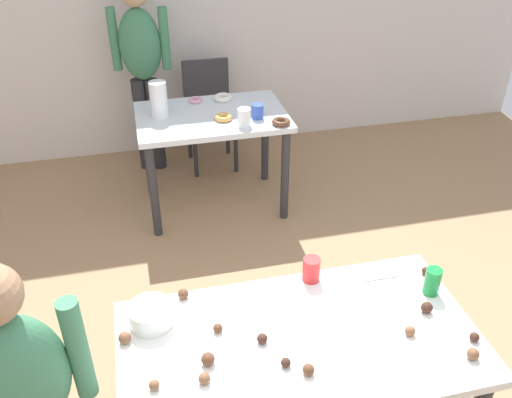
% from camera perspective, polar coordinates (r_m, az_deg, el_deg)
% --- Properties ---
extents(dining_table_near, '(1.37, 0.72, 0.75)m').
position_cam_1_polar(dining_table_near, '(2.22, 4.52, -16.03)').
color(dining_table_near, white).
rests_on(dining_table_near, ground_plane).
extents(dining_table_far, '(1.05, 0.70, 0.75)m').
position_cam_1_polar(dining_table_far, '(3.92, -4.59, 7.25)').
color(dining_table_far, silver).
rests_on(dining_table_far, ground_plane).
extents(chair_far_table, '(0.41, 0.41, 0.87)m').
position_cam_1_polar(chair_far_table, '(4.63, -4.93, 9.50)').
color(chair_far_table, '#2D2D33').
rests_on(chair_far_table, ground_plane).
extents(person_adult_far, '(0.46, 0.26, 1.55)m').
position_cam_1_polar(person_adult_far, '(4.43, -11.82, 13.91)').
color(person_adult_far, '#28282D').
rests_on(person_adult_far, ground_plane).
extents(mixing_bowl, '(0.17, 0.17, 0.08)m').
position_cam_1_polar(mixing_bowl, '(2.20, -10.91, -11.79)').
color(mixing_bowl, white).
rests_on(mixing_bowl, dining_table_near).
extents(soda_can, '(0.07, 0.07, 0.12)m').
position_cam_1_polar(soda_can, '(2.39, 17.94, -8.18)').
color(soda_can, '#198438').
rests_on(soda_can, dining_table_near).
extents(fork_near, '(0.17, 0.02, 0.01)m').
position_cam_1_polar(fork_near, '(2.44, 12.88, -8.04)').
color(fork_near, silver).
rests_on(fork_near, dining_table_near).
extents(cup_near_0, '(0.07, 0.07, 0.11)m').
position_cam_1_polar(cup_near_0, '(2.36, 5.80, -7.32)').
color(cup_near_0, red).
rests_on(cup_near_0, dining_table_near).
extents(cake_ball_0, '(0.05, 0.05, 0.05)m').
position_cam_1_polar(cake_ball_0, '(2.16, -13.56, -13.90)').
color(cake_ball_0, brown).
rests_on(cake_ball_0, dining_table_near).
extents(cake_ball_1, '(0.04, 0.04, 0.04)m').
position_cam_1_polar(cake_ball_1, '(2.11, 0.65, -14.37)').
color(cake_ball_1, '#3D2319').
rests_on(cake_ball_1, dining_table_near).
extents(cake_ball_2, '(0.05, 0.05, 0.05)m').
position_cam_1_polar(cake_ball_2, '(2.05, -5.04, -16.31)').
color(cake_ball_2, brown).
rests_on(cake_ball_2, dining_table_near).
extents(cake_ball_4, '(0.04, 0.04, 0.04)m').
position_cam_1_polar(cake_ball_4, '(2.04, 3.13, -16.69)').
color(cake_ball_4, '#3D2319').
rests_on(cake_ball_4, dining_table_near).
extents(cake_ball_6, '(0.04, 0.04, 0.04)m').
position_cam_1_polar(cake_ball_6, '(2.00, -5.42, -18.16)').
color(cake_ball_6, brown).
rests_on(cake_ball_6, dining_table_near).
extents(cake_ball_7, '(0.04, 0.04, 0.04)m').
position_cam_1_polar(cake_ball_7, '(2.00, -10.59, -18.55)').
color(cake_ball_7, brown).
rests_on(cake_ball_7, dining_table_near).
extents(cake_ball_8, '(0.04, 0.04, 0.04)m').
position_cam_1_polar(cake_ball_8, '(2.15, -4.01, -13.31)').
color(cake_ball_8, brown).
rests_on(cake_ball_8, dining_table_near).
extents(cake_ball_9, '(0.04, 0.04, 0.04)m').
position_cam_1_polar(cake_ball_9, '(2.50, 17.30, -7.19)').
color(cake_ball_9, '#3D2319').
rests_on(cake_ball_9, dining_table_near).
extents(cake_ball_10, '(0.05, 0.05, 0.05)m').
position_cam_1_polar(cake_ball_10, '(2.32, 17.40, -10.77)').
color(cake_ball_10, '#3D2319').
rests_on(cake_ball_10, dining_table_near).
extents(cake_ball_11, '(0.04, 0.04, 0.04)m').
position_cam_1_polar(cake_ball_11, '(2.21, 15.80, -13.13)').
color(cake_ball_11, brown).
rests_on(cake_ball_11, dining_table_near).
extents(cake_ball_12, '(0.04, 0.04, 0.04)m').
position_cam_1_polar(cake_ball_12, '(2.02, 5.50, -17.32)').
color(cake_ball_12, brown).
rests_on(cake_ball_12, dining_table_near).
extents(cake_ball_13, '(0.05, 0.05, 0.05)m').
position_cam_1_polar(cake_ball_13, '(2.20, 21.72, -14.80)').
color(cake_ball_13, brown).
rests_on(cake_ball_13, dining_table_near).
extents(cake_ball_14, '(0.04, 0.04, 0.04)m').
position_cam_1_polar(cake_ball_14, '(2.30, -7.62, -9.81)').
color(cake_ball_14, brown).
rests_on(cake_ball_14, dining_table_near).
extents(cake_ball_15, '(0.04, 0.04, 0.04)m').
position_cam_1_polar(cake_ball_15, '(2.27, 21.85, -13.24)').
color(cake_ball_15, '#3D2319').
rests_on(cake_ball_15, dining_table_near).
extents(pitcher_far, '(0.12, 0.12, 0.25)m').
position_cam_1_polar(pitcher_far, '(3.83, -10.12, 10.17)').
color(pitcher_far, white).
rests_on(pitcher_far, dining_table_far).
extents(cup_far_0, '(0.08, 0.08, 0.10)m').
position_cam_1_polar(cup_far_0, '(3.78, 0.16, 9.14)').
color(cup_far_0, '#3351B2').
rests_on(cup_far_0, dining_table_far).
extents(cup_far_1, '(0.09, 0.09, 0.12)m').
position_cam_1_polar(cup_far_1, '(3.67, -1.25, 8.54)').
color(cup_far_1, white).
rests_on(cup_far_1, dining_table_far).
extents(donut_far_0, '(0.13, 0.13, 0.04)m').
position_cam_1_polar(donut_far_0, '(4.09, -3.47, 10.53)').
color(donut_far_0, white).
rests_on(donut_far_0, dining_table_far).
extents(donut_far_1, '(0.12, 0.12, 0.04)m').
position_cam_1_polar(donut_far_1, '(3.70, 2.63, 8.05)').
color(donut_far_1, brown).
rests_on(donut_far_1, dining_table_far).
extents(donut_far_2, '(0.12, 0.12, 0.04)m').
position_cam_1_polar(donut_far_2, '(3.77, -3.43, 8.49)').
color(donut_far_2, gold).
rests_on(donut_far_2, dining_table_far).
extents(donut_far_3, '(0.10, 0.10, 0.03)m').
position_cam_1_polar(donut_far_3, '(4.08, -6.33, 10.24)').
color(donut_far_3, pink).
rests_on(donut_far_3, dining_table_far).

